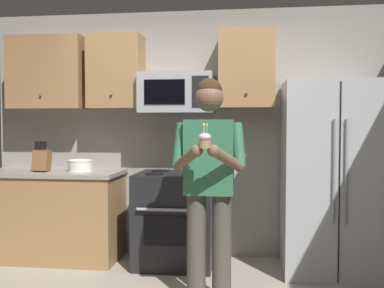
{
  "coord_description": "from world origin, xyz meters",
  "views": [
    {
      "loc": [
        0.57,
        -2.87,
        1.4
      ],
      "look_at": [
        0.13,
        0.47,
        1.25
      ],
      "focal_mm": 40.51,
      "sensor_mm": 36.0,
      "label": 1
    }
  ],
  "objects": [
    {
      "name": "cupcake",
      "position": [
        0.27,
        0.13,
        1.29
      ],
      "size": [
        0.09,
        0.09,
        0.17
      ],
      "color": "#A87F56"
    },
    {
      "name": "knife_block",
      "position": [
        -1.54,
        1.33,
        1.04
      ],
      "size": [
        0.16,
        0.15,
        0.32
      ],
      "color": "brown",
      "rests_on": "counter_left"
    },
    {
      "name": "bowl_large_white",
      "position": [
        -1.14,
        1.39,
        0.98
      ],
      "size": [
        0.26,
        0.26,
        0.12
      ],
      "color": "white",
      "rests_on": "counter_left"
    },
    {
      "name": "cabinet_row_upper",
      "position": [
        -0.72,
        1.53,
        1.95
      ],
      "size": [
        2.78,
        0.36,
        0.76
      ],
      "color": "#9E7247"
    },
    {
      "name": "person",
      "position": [
        0.27,
        0.46,
        1.0
      ],
      "size": [
        0.6,
        0.48,
        1.76
      ],
      "color": "#4C4742",
      "rests_on": "ground"
    },
    {
      "name": "counter_left",
      "position": [
        -1.45,
        1.38,
        0.46
      ],
      "size": [
        1.44,
        0.66,
        0.92
      ],
      "color": "#9E7247",
      "rests_on": "ground"
    },
    {
      "name": "refrigerator",
      "position": [
        1.35,
        1.32,
        0.9
      ],
      "size": [
        0.9,
        0.75,
        1.8
      ],
      "color": "#B7BABF",
      "rests_on": "ground"
    },
    {
      "name": "oven_range",
      "position": [
        -0.15,
        1.36,
        0.46
      ],
      "size": [
        0.76,
        0.7,
        0.93
      ],
      "color": "black",
      "rests_on": "ground"
    },
    {
      "name": "microwave",
      "position": [
        -0.15,
        1.48,
        1.72
      ],
      "size": [
        0.74,
        0.41,
        0.4
      ],
      "color": "#9EA0A5"
    },
    {
      "name": "wall_back",
      "position": [
        0.0,
        1.75,
        1.3
      ],
      "size": [
        4.4,
        0.1,
        2.6
      ],
      "primitive_type": "cube",
      "color": "gray",
      "rests_on": "ground"
    }
  ]
}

